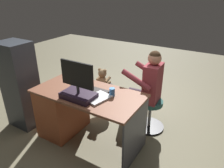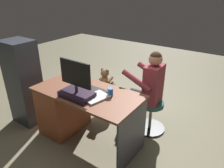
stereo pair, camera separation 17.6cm
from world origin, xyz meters
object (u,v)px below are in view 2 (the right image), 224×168
office_chair_teddy (105,96)px  visitor_chair (151,114)px  teddy_bear (105,78)px  desk (69,106)px  monitor (76,88)px  cup (110,92)px  person (147,85)px  computer_mouse (76,82)px  tv_remote (71,86)px  keyboard (92,89)px

office_chair_teddy → visitor_chair: 0.87m
teddy_bear → visitor_chair: 0.93m
desk → teddy_bear: size_ratio=4.55×
monitor → visitor_chair: 1.23m
cup → teddy_bear: (0.59, -0.69, -0.20)m
office_chair_teddy → person: person is taller
computer_mouse → visitor_chair: size_ratio=0.21×
teddy_bear → person: bearing=176.2°
tv_remote → office_chair_teddy: tv_remote is taller
cup → visitor_chair: size_ratio=0.22×
monitor → office_chair_teddy: size_ratio=0.99×
keyboard → computer_mouse: bearing=-5.5°
office_chair_teddy → teddy_bear: size_ratio=1.49×
office_chair_teddy → cup: bearing=131.0°
desk → person: size_ratio=1.17×
keyboard → visitor_chair: bearing=-131.7°
teddy_bear → visitor_chair: teddy_bear is taller
office_chair_teddy → person: (-0.77, 0.04, 0.43)m
office_chair_teddy → visitor_chair: (-0.86, 0.05, -0.01)m
desk → monitor: 0.62m
monitor → computer_mouse: bearing=-45.3°
desk → cup: size_ratio=13.64×
teddy_bear → person: person is taller
computer_mouse → tv_remote: computer_mouse is taller
visitor_chair → computer_mouse: bearing=34.6°
cup → person: person is taller
tv_remote → visitor_chair: (-0.85, -0.72, -0.50)m
monitor → teddy_bear: monitor is taller
teddy_bear → tv_remote: bearing=91.0°
monitor → tv_remote: monitor is taller
teddy_bear → person: (-0.77, 0.05, 0.10)m
person → computer_mouse: bearing=37.9°
teddy_bear → visitor_chair: size_ratio=0.67×
monitor → cup: (-0.31, -0.25, -0.08)m
desk → monitor: (-0.36, 0.18, 0.47)m
monitor → cup: size_ratio=4.43×
desk → keyboard: 0.54m
desk → cup: bearing=-173.6°
office_chair_teddy → computer_mouse: bearing=89.7°
tv_remote → teddy_bear: size_ratio=0.49×
monitor → person: bearing=-119.2°
computer_mouse → person: bearing=-142.1°
desk → cup: (-0.68, -0.08, 0.40)m
computer_mouse → cup: (-0.59, 0.03, 0.03)m
office_chair_teddy → visitor_chair: same height
keyboard → office_chair_teddy: (0.31, -0.67, -0.50)m
desk → keyboard: bearing=-168.9°
keyboard → monitor: bearing=83.7°
person → monitor: bearing=60.8°
cup → desk: bearing=6.4°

